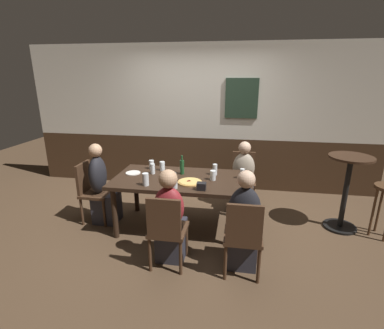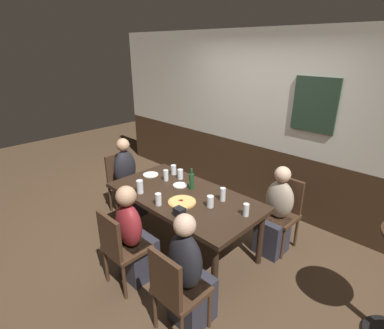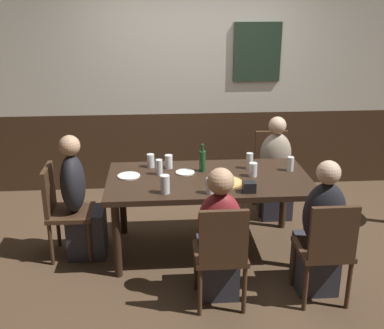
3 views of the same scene
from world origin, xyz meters
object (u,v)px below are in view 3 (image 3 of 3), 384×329
Objects in this scene: chair_head_west at (62,206)px; person_head_west at (80,206)px; pint_glass_pale at (169,162)px; beer_glass_tall at (250,161)px; chair_right_far at (272,167)px; tumbler_water at (165,185)px; chair_mid_near at (221,251)px; plate_white_small at (185,172)px; person_mid_near at (218,243)px; pizza at (225,182)px; condiment_caddy at (249,187)px; plate_white_large at (129,176)px; pint_glass_amber at (253,170)px; person_right_far at (275,175)px; beer_bottle_green at (202,161)px; person_right_near at (320,238)px; dining_table at (209,185)px; beer_glass_half at (210,187)px; tumbler_short at (290,165)px; chair_right_near at (327,247)px; highball_clear at (159,168)px; pint_glass_stout at (151,161)px.

person_head_west is (0.16, 0.00, -0.01)m from chair_head_west.
beer_glass_tall is at bearing -5.45° from pint_glass_pale.
chair_right_far is 5.51× the size of tumbler_water.
chair_right_far is 2.33m from chair_head_west.
plate_white_small is at bearing 101.46° from chair_mid_near.
person_mid_near is at bearing -113.78° from beer_glass_tall.
chair_right_far is 2.80× the size of pizza.
plate_white_small is 0.71m from condiment_caddy.
plate_white_large is (-0.73, 0.81, 0.27)m from person_mid_near.
person_mid_near reaches higher than chair_right_far.
chair_head_west is 6.77× the size of pint_glass_amber.
person_right_far is 1.09m from beer_bottle_green.
person_right_near is 10.48× the size of condiment_caddy.
dining_table is 11.57× the size of tumbler_water.
beer_bottle_green is at bearing 159.73° from pint_glass_amber.
person_right_near is at bearing -90.00° from chair_right_far.
person_right_far is 3.50× the size of pizza.
beer_glass_half reaches higher than pint_glass_pale.
tumbler_short is (-0.03, 0.85, 0.32)m from person_right_near.
tumbler_short is 0.51× the size of beer_bottle_green.
chair_right_near is 0.75× the size of person_head_west.
pizza is (1.46, -0.15, 0.26)m from chair_head_west.
beer_bottle_green reaches higher than tumbler_short.
chair_right_far is 6.77× the size of pint_glass_amber.
condiment_caddy is (0.33, 0.01, -0.01)m from beer_glass_half.
person_mid_near reaches higher than plate_white_small.
highball_clear is at bearing -153.96° from person_right_far.
beer_bottle_green reaches higher than condiment_caddy.
plate_white_small is (-0.62, -0.07, -0.07)m from beer_glass_tall.
beer_glass_half is at bearing -127.68° from beer_glass_tall.
beer_glass_half is 1.25× the size of condiment_caddy.
condiment_caddy is at bearing -115.18° from person_right_far.
chair_right_near is 5.51× the size of tumbler_water.
tumbler_water is (-0.41, 0.40, 0.34)m from person_mid_near.
condiment_caddy is at bearing -2.18° from tumbler_water.
tumbler_short is 1.04× the size of pint_glass_pale.
beer_glass_half is at bearing 147.73° from chair_right_near.
person_mid_near is 1.13m from plate_white_large.
highball_clear is at bearing 131.59° from beer_glass_half.
person_head_west is at bearing 148.17° from person_mid_near.
pint_glass_stout is 0.63× the size of plate_white_large.
pint_glass_stout is 1.00× the size of pint_glass_amber.
plate_white_large is at bearing 164.76° from pizza.
chair_right_far is 6.74× the size of pint_glass_stout.
pint_glass_stout is at bearing 149.00° from dining_table.
dining_table is at bearing 130.19° from condiment_caddy.
chair_head_west is 6.41× the size of beer_glass_half.
person_head_west is at bearing -172.18° from plate_white_small.
tumbler_short is at bearing -12.92° from beer_glass_tall.
condiment_caddy is at bearing -101.15° from beer_glass_tall.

